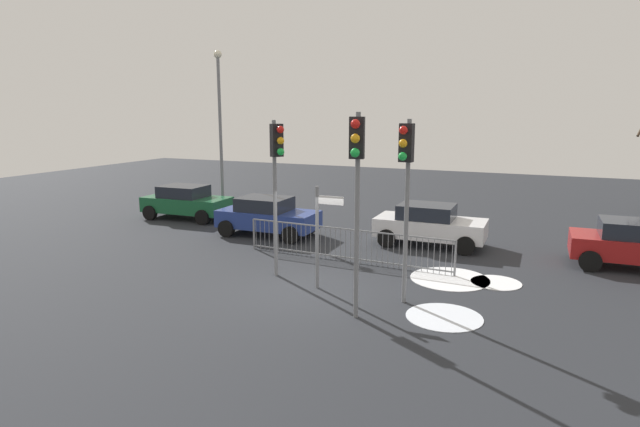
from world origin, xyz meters
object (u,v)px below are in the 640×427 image
Objects in this scene: car_green_far at (186,201)px; car_white_near at (429,224)px; traffic_light_foreground_left at (357,171)px; car_red_trailing at (638,244)px; traffic_light_rear_right at (277,164)px; direction_sign_post at (319,232)px; traffic_light_mid_right at (406,171)px; car_blue_mid at (267,216)px; street_lamp at (220,117)px.

car_white_near is (10.87, -0.34, 0.00)m from car_green_far.
traffic_light_foreground_left is 1.23× the size of car_white_near.
car_white_near is at bearing 175.93° from car_red_trailing.
traffic_light_rear_right reaches higher than direction_sign_post.
traffic_light_mid_right is 13.43m from car_green_far.
car_green_far is 1.01× the size of car_white_near.
street_lamp is at bearing 143.02° from car_blue_mid.
street_lamp is at bearing -100.73° from traffic_light_rear_right.
direction_sign_post is 0.38× the size of street_lamp.
traffic_light_rear_right reaches higher than car_white_near.
traffic_light_rear_right is 1.16× the size of car_green_far.
direction_sign_post is 0.72× the size of car_green_far.
car_green_far is at bearing 177.51° from car_white_near.
direction_sign_post is 0.73× the size of car_blue_mid.
direction_sign_post is at bearing -2.10° from traffic_light_mid_right.
car_green_far is at bearing 163.81° from car_blue_mid.
car_red_trailing is (8.07, 5.52, -0.80)m from direction_sign_post.
traffic_light_foreground_left is at bearing 92.25° from traffic_light_rear_right.
car_white_near is at bearing -79.79° from traffic_light_mid_right.
traffic_light_mid_right is 1.63× the size of direction_sign_post.
car_green_far is 1.01× the size of car_red_trailing.
car_blue_mid is (-5.94, 6.48, -2.68)m from traffic_light_foreground_left.
traffic_light_foreground_left reaches higher than car_white_near.
street_lamp is (-9.95, 9.39, 0.99)m from traffic_light_foreground_left.
traffic_light_mid_right is at bearing -84.44° from car_white_near.
traffic_light_rear_right is at bearing -121.43° from car_white_near.
car_white_near is at bearing -174.59° from traffic_light_rear_right.
car_blue_mid is 1.00× the size of car_red_trailing.
car_green_far is at bearing 146.26° from direction_sign_post.
traffic_light_rear_right is 10.06m from street_lamp.
street_lamp is at bearing 137.17° from direction_sign_post.
direction_sign_post is at bearing -147.16° from car_red_trailing.
traffic_light_rear_right is 9.89m from car_green_far.
traffic_light_mid_right reaches higher than direction_sign_post.
direction_sign_post reaches higher than car_white_near.
car_red_trailing is at bearing -7.68° from street_lamp.
street_lamp is (-10.68, 7.98, 1.11)m from traffic_light_mid_right.
street_lamp reaches higher than traffic_light_foreground_left.
car_red_trailing is (6.37, -0.28, 0.00)m from car_white_near.
traffic_light_rear_right reaches higher than car_red_trailing.
traffic_light_foreground_left is at bearing -43.35° from street_lamp.
car_blue_mid is (-2.82, 4.38, -2.51)m from traffic_light_rear_right.
traffic_light_rear_right reaches higher than car_green_far.
street_lamp is (-4.00, 2.91, 3.67)m from car_blue_mid.
street_lamp is at bearing 59.11° from car_green_far.
traffic_light_rear_right is at bearing -39.21° from car_green_far.
car_red_trailing is at bearing 34.46° from direction_sign_post.
direction_sign_post is at bearing -42.90° from street_lamp.
direction_sign_post reaches higher than car_blue_mid.
direction_sign_post is at bearing 109.73° from traffic_light_rear_right.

